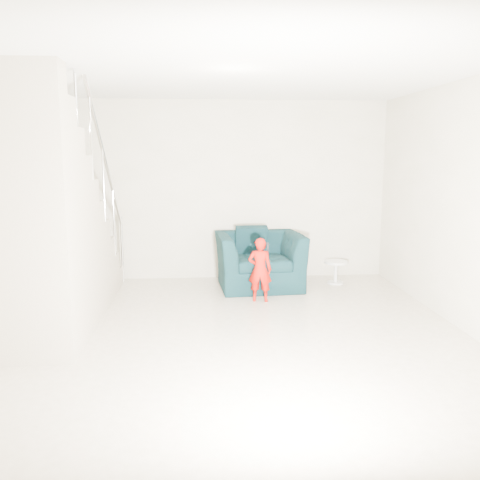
% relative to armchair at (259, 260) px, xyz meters
% --- Properties ---
extents(floor, '(5.50, 5.50, 0.00)m').
position_rel_armchair_xyz_m(floor, '(-0.50, -2.14, -0.39)').
color(floor, tan).
rests_on(floor, ground).
extents(ceiling, '(5.50, 5.50, 0.00)m').
position_rel_armchair_xyz_m(ceiling, '(-0.50, -2.14, 2.31)').
color(ceiling, silver).
rests_on(ceiling, back_wall).
extents(back_wall, '(5.00, 0.00, 5.00)m').
position_rel_armchair_xyz_m(back_wall, '(-0.50, 0.61, 0.96)').
color(back_wall, '#AFAA8F').
rests_on(back_wall, floor).
extents(front_wall, '(5.00, 0.00, 5.00)m').
position_rel_armchair_xyz_m(front_wall, '(-0.50, -4.89, 0.96)').
color(front_wall, '#AFAA8F').
rests_on(front_wall, floor).
extents(right_wall, '(0.00, 5.50, 5.50)m').
position_rel_armchair_xyz_m(right_wall, '(2.00, -2.14, 0.96)').
color(right_wall, '#AFAA8F').
rests_on(right_wall, floor).
extents(armchair, '(1.27, 1.13, 0.78)m').
position_rel_armchair_xyz_m(armchair, '(0.00, 0.00, 0.00)').
color(armchair, black).
rests_on(armchair, floor).
extents(toddler, '(0.33, 0.25, 0.84)m').
position_rel_armchair_xyz_m(toddler, '(-0.08, -0.73, 0.03)').
color(toddler, '#A50805').
rests_on(toddler, floor).
extents(side_table, '(0.34, 0.34, 0.34)m').
position_rel_armchair_xyz_m(side_table, '(1.15, 0.10, -0.16)').
color(side_table, silver).
rests_on(side_table, floor).
extents(staircase, '(1.02, 3.03, 3.62)m').
position_rel_armchair_xyz_m(staircase, '(-2.50, -1.58, 0.56)').
color(staircase, '#ADA089').
rests_on(staircase, floor).
extents(cushion, '(0.47, 0.22, 0.47)m').
position_rel_armchair_xyz_m(cushion, '(-0.09, 0.28, 0.24)').
color(cushion, black).
rests_on(cushion, armchair).
extents(throw, '(0.04, 0.43, 0.48)m').
position_rel_armchair_xyz_m(throw, '(-0.53, -0.04, 0.10)').
color(throw, black).
rests_on(throw, armchair).
extents(phone, '(0.02, 0.05, 0.10)m').
position_rel_armchair_xyz_m(phone, '(0.02, -0.79, 0.34)').
color(phone, black).
rests_on(phone, toddler).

